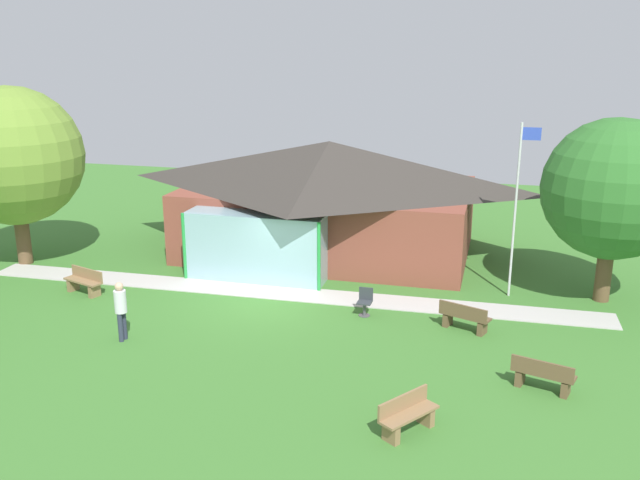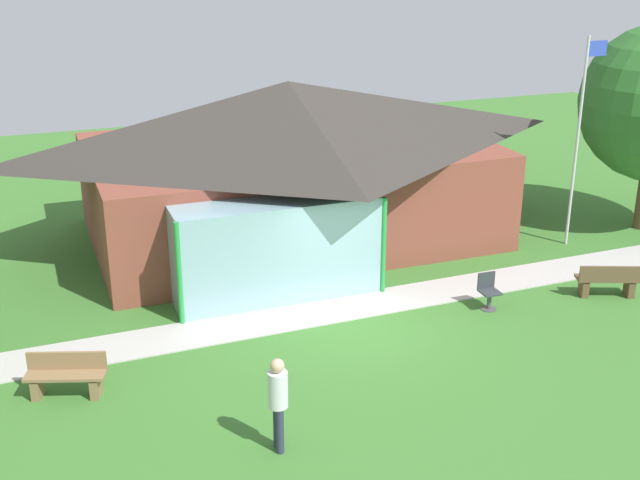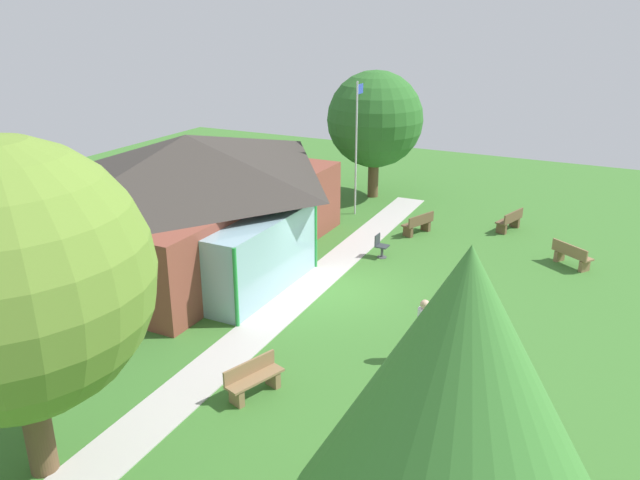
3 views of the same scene
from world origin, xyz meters
The scene contains 12 objects.
ground_plane centered at (0.00, 0.00, 0.00)m, with size 44.00×44.00×0.00m, color #3D752D.
pavilion centered at (0.33, 6.02, 2.30)m, with size 11.97×8.71×4.45m.
footpath centered at (0.00, 0.95, 0.01)m, with size 21.45×1.30×0.03m, color #BCB7B2.
flagpole centered at (7.50, 2.71, 3.17)m, with size 0.64×0.08×5.76m.
bench_front_right centered at (5.35, -6.54, 0.40)m, with size 1.22×1.48×0.84m.
bench_mid_right centered at (6.20, -0.63, 0.40)m, with size 1.56×0.96×0.84m.
bench_mid_left centered at (-6.37, -0.73, 0.40)m, with size 1.56×0.90×0.84m.
bench_lawn_far_right centered at (8.27, -3.86, 0.40)m, with size 1.56×0.86×0.84m.
patio_chair_lawn_spare centered at (3.14, -0.20, 0.42)m, with size 0.45×0.45×0.86m.
visitor_strolling_lawn centered at (-3.14, -3.81, 1.02)m, with size 0.34×0.34×1.74m.
tree_east_hedge centered at (10.40, 3.04, 3.72)m, with size 4.47×4.47×5.97m.
tree_west_hedge centered at (-10.45, 1.59, 4.13)m, with size 5.09×5.09×6.69m.
Camera 1 is at (6.94, -19.95, 8.22)m, focal length 38.90 mm.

